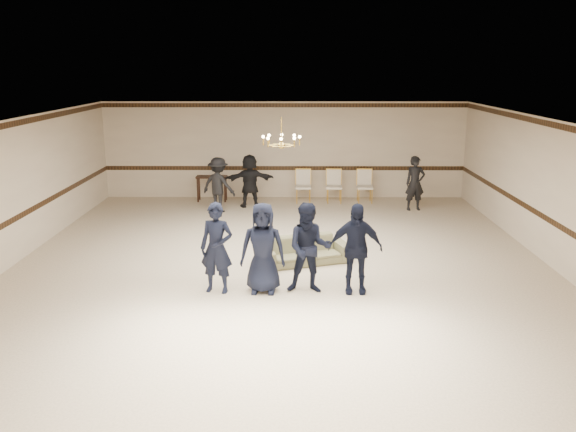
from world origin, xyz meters
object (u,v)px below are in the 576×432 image
chandelier (281,131)px  console_table (212,188)px  banquet_chair_right (365,187)px  banquet_chair_mid (334,187)px  boy_d (355,248)px  boy_a (217,248)px  adult_mid (250,181)px  boy_b (263,248)px  banquet_chair_left (303,187)px  adult_right (415,183)px  adult_left (218,185)px  boy_c (309,248)px  settee (304,250)px

chandelier → console_table: chandelier is taller
chandelier → banquet_chair_right: chandelier is taller
banquet_chair_mid → boy_d: bearing=-86.8°
boy_a → adult_mid: size_ratio=1.07×
boy_b → banquet_chair_right: 8.42m
banquet_chair_mid → console_table: (-4.00, 0.20, -0.11)m
banquet_chair_left → banquet_chair_right: 2.00m
adult_right → banquet_chair_left: (-3.41, 1.02, -0.31)m
adult_left → console_table: (-0.41, 1.52, -0.42)m
chandelier → adult_mid: chandelier is taller
adult_mid → banquet_chair_left: (1.69, 0.62, -0.31)m
banquet_chair_left → banquet_chair_mid: bearing=1.1°
adult_right → boy_c: bearing=-125.5°
boy_d → adult_right: size_ratio=1.07×
adult_right → banquet_chair_left: adult_right is taller
chandelier → adult_left: 4.82m
boy_b → adult_left: (-1.65, 6.57, -0.06)m
boy_a → banquet_chair_mid: (2.84, 7.89, -0.37)m
boy_d → adult_mid: 7.71m
boy_a → banquet_chair_left: size_ratio=1.71×
boy_b → adult_mid: bearing=98.5°
settee → banquet_chair_left: 6.12m
boy_d → console_table: boy_d is taller
boy_a → settee: size_ratio=0.89×
adult_mid → settee: bearing=97.5°
adult_right → boy_d: bearing=-119.2°
boy_a → boy_b: (0.90, 0.00, 0.00)m
adult_mid → banquet_chair_right: adult_mid is taller
adult_right → banquet_chair_left: bearing=154.5°
boy_c → adult_left: (-2.55, 6.57, -0.06)m
settee → banquet_chair_right: size_ratio=1.92×
boy_b → banquet_chair_left: size_ratio=1.71×
boy_c → adult_right: 7.69m
boy_c → adult_mid: 7.46m
banquet_chair_left → console_table: banquet_chair_left is taller
boy_d → banquet_chair_left: 7.94m
boy_a → adult_left: boy_a is taller
boy_c → banquet_chair_left: 7.89m
boy_c → adult_right: boy_c is taller
adult_mid → banquet_chair_mid: 2.78m
adult_mid → banquet_chair_mid: bearing=-175.8°
adult_mid → boy_b: bearing=87.2°
boy_d → banquet_chair_left: boy_d is taller
banquet_chair_mid → banquet_chair_right: (1.00, 0.00, 0.00)m
boy_a → boy_d: 2.70m
adult_left → console_table: bearing=-49.9°
settee → banquet_chair_mid: 6.21m
adult_right → boy_b: bearing=-131.2°
boy_c → banquet_chair_right: 8.15m
boy_d → adult_right: boy_d is taller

